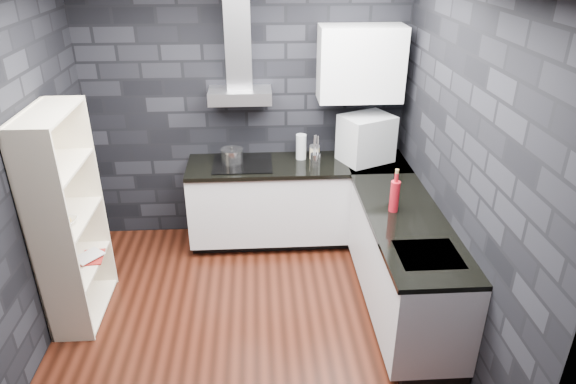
{
  "coord_description": "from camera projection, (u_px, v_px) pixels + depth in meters",
  "views": [
    {
      "loc": [
        0.11,
        -3.4,
        2.92
      ],
      "look_at": [
        0.35,
        0.45,
        1.0
      ],
      "focal_mm": 32.0,
      "sensor_mm": 36.0,
      "label": 1
    }
  ],
  "objects": [
    {
      "name": "upper_cabinet",
      "position": [
        361.0,
        64.0,
        4.85
      ],
      "size": [
        0.8,
        0.35,
        0.7
      ],
      "primitive_type": "cube",
      "color": "white",
      "rests_on": "wall_back"
    },
    {
      "name": "counter_right_cab",
      "position": [
        404.0,
        263.0,
        4.28
      ],
      "size": [
        0.6,
        1.8,
        0.76
      ],
      "primitive_type": "cube",
      "color": "silver",
      "rests_on": "ground"
    },
    {
      "name": "counter_back_top",
      "position": [
        298.0,
        165.0,
        5.12
      ],
      "size": [
        2.2,
        0.62,
        0.04
      ],
      "primitive_type": "cube",
      "color": "black",
      "rests_on": "counter_back_cab"
    },
    {
      "name": "glass_vase",
      "position": [
        301.0,
        147.0,
        5.17
      ],
      "size": [
        0.11,
        0.11,
        0.26
      ],
      "primitive_type": "cylinder",
      "rotation": [
        0.0,
        0.0,
        -0.02
      ],
      "color": "silver",
      "rests_on": "counter_back_top"
    },
    {
      "name": "bookshelf",
      "position": [
        68.0,
        220.0,
        4.09
      ],
      "size": [
        0.38,
        0.82,
        1.8
      ],
      "primitive_type": "cube",
      "rotation": [
        0.0,
        0.0,
        0.05
      ],
      "color": "beige",
      "rests_on": "ground"
    },
    {
      "name": "wall_left",
      "position": [
        15.0,
        184.0,
        3.65
      ],
      "size": [
        0.05,
        3.2,
        2.7
      ],
      "primitive_type": "cube",
      "color": "black",
      "rests_on": "ground"
    },
    {
      "name": "wall_right",
      "position": [
        462.0,
        172.0,
        3.82
      ],
      "size": [
        0.05,
        3.2,
        2.7
      ],
      "primitive_type": "cube",
      "color": "black",
      "rests_on": "ground"
    },
    {
      "name": "book_red",
      "position": [
        79.0,
        248.0,
        4.33
      ],
      "size": [
        0.18,
        0.04,
        0.25
      ],
      "primitive_type": "imported",
      "rotation": [
        0.0,
        0.0,
        0.09
      ],
      "color": "maroon",
      "rests_on": "bookshelf"
    },
    {
      "name": "toekick_back",
      "position": [
        297.0,
        234.0,
        5.54
      ],
      "size": [
        2.18,
        0.5,
        0.1
      ],
      "primitive_type": "cube",
      "color": "black",
      "rests_on": "ground"
    },
    {
      "name": "fruit_bowl",
      "position": [
        63.0,
        223.0,
        3.98
      ],
      "size": [
        0.24,
        0.24,
        0.05
      ],
      "primitive_type": "imported",
      "rotation": [
        0.0,
        0.0,
        -0.19
      ],
      "color": "white",
      "rests_on": "bookshelf"
    },
    {
      "name": "wall_back",
      "position": [
        246.0,
        110.0,
        5.19
      ],
      "size": [
        3.2,
        0.05,
        2.7
      ],
      "primitive_type": "cube",
      "color": "black",
      "rests_on": "ground"
    },
    {
      "name": "toekick_right",
      "position": [
        403.0,
        304.0,
        4.48
      ],
      "size": [
        0.5,
        1.78,
        0.1
      ],
      "primitive_type": "cube",
      "color": "black",
      "rests_on": "ground"
    },
    {
      "name": "storage_jar",
      "position": [
        314.0,
        153.0,
        5.2
      ],
      "size": [
        0.12,
        0.12,
        0.12
      ],
      "primitive_type": "cylinder",
      "rotation": [
        0.0,
        0.0,
        -0.26
      ],
      "color": "beige",
      "rests_on": "counter_back_top"
    },
    {
      "name": "pot",
      "position": [
        232.0,
        156.0,
        5.08
      ],
      "size": [
        0.26,
        0.26,
        0.13
      ],
      "primitive_type": "cylinder",
      "rotation": [
        0.0,
        0.0,
        0.27
      ],
      "color": "silver",
      "rests_on": "cooktop"
    },
    {
      "name": "hood_chimney",
      "position": [
        238.0,
        40.0,
        4.75
      ],
      "size": [
        0.24,
        0.2,
        0.9
      ],
      "primitive_type": "cube",
      "color": "silver",
      "rests_on": "hood_body"
    },
    {
      "name": "wall_front",
      "position": [
        238.0,
        331.0,
        2.28
      ],
      "size": [
        3.2,
        0.05,
        2.7
      ],
      "primitive_type": "cube",
      "color": "black",
      "rests_on": "ground"
    },
    {
      "name": "counter_back_cab",
      "position": [
        297.0,
        200.0,
        5.31
      ],
      "size": [
        2.2,
        0.6,
        0.76
      ],
      "primitive_type": "cube",
      "color": "silver",
      "rests_on": "ground"
    },
    {
      "name": "counter_right_top",
      "position": [
        408.0,
        222.0,
        4.1
      ],
      "size": [
        0.62,
        1.8,
        0.04
      ],
      "primitive_type": "cube",
      "color": "black",
      "rests_on": "counter_right_cab"
    },
    {
      "name": "hood_body",
      "position": [
        240.0,
        96.0,
        4.92
      ],
      "size": [
        0.6,
        0.34,
        0.12
      ],
      "primitive_type": "cube",
      "color": "silver",
      "rests_on": "wall_back"
    },
    {
      "name": "ground",
      "position": [
        250.0,
        322.0,
        4.34
      ],
      "size": [
        3.2,
        3.2,
        0.0
      ],
      "primitive_type": "plane",
      "color": "#3C170D"
    },
    {
      "name": "appliance_garage",
      "position": [
        366.0,
        139.0,
        5.09
      ],
      "size": [
        0.59,
        0.54,
        0.48
      ],
      "primitive_type": "cube",
      "rotation": [
        0.0,
        0.0,
        0.43
      ],
      "color": "#B2B6BB",
      "rests_on": "counter_back_top"
    },
    {
      "name": "counter_corner_top",
      "position": [
        377.0,
        163.0,
        5.18
      ],
      "size": [
        0.62,
        0.62,
        0.04
      ],
      "primitive_type": "cube",
      "color": "black",
      "rests_on": "counter_right_cab"
    },
    {
      "name": "sink_rim",
      "position": [
        428.0,
        255.0,
        3.65
      ],
      "size": [
        0.44,
        0.4,
        0.01
      ],
      "primitive_type": "cube",
      "color": "silver",
      "rests_on": "counter_right_top"
    },
    {
      "name": "cooktop",
      "position": [
        243.0,
        164.0,
        5.09
      ],
      "size": [
        0.58,
        0.5,
        0.01
      ],
      "primitive_type": "cube",
      "color": "black",
      "rests_on": "counter_back_top"
    },
    {
      "name": "book_second",
      "position": [
        81.0,
        243.0,
        4.36
      ],
      "size": [
        0.14,
        0.12,
        0.23
      ],
      "primitive_type": "imported",
      "rotation": [
        0.0,
        0.0,
        -0.7
      ],
      "color": "#B2B2B2",
      "rests_on": "bookshelf"
    },
    {
      "name": "red_bottle",
      "position": [
        394.0,
        196.0,
        4.17
      ],
      "size": [
        0.1,
        0.1,
        0.26
      ],
      "primitive_type": "cylinder",
      "rotation": [
        0.0,
        0.0,
        -0.31
      ],
      "color": "maroon",
      "rests_on": "counter_right_top"
    },
    {
      "name": "utensil_crock",
      "position": [
        315.0,
        160.0,
        5.03
      ],
      "size": [
        0.12,
        0.12,
        0.13
      ],
      "primitive_type": "cylinder",
      "rotation": [
        0.0,
        0.0,
        0.31
      ],
      "color": "silver",
      "rests_on": "counter_back_top"
    }
  ]
}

